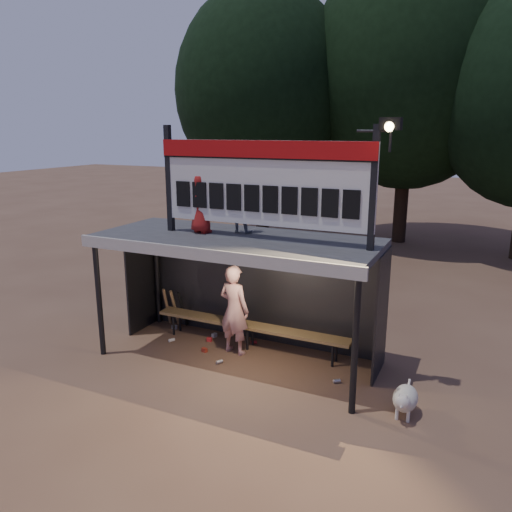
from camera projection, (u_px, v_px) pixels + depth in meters
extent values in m
plane|color=brown|center=(237.00, 358.00, 9.29)|extent=(80.00, 80.00, 0.00)
imported|color=white|center=(234.00, 310.00, 9.35)|extent=(0.69, 0.51, 1.72)
imported|color=slate|center=(241.00, 206.00, 9.00)|extent=(0.48, 0.38, 0.96)
imported|color=maroon|center=(201.00, 204.00, 8.94)|extent=(0.59, 0.48, 1.06)
cube|color=#38393B|center=(236.00, 240.00, 8.73)|extent=(5.00, 2.00, 0.12)
cube|color=beige|center=(206.00, 255.00, 7.85)|extent=(5.10, 0.06, 0.20)
cylinder|color=black|center=(99.00, 299.00, 9.22)|extent=(0.10, 0.10, 2.20)
cylinder|color=black|center=(355.00, 345.00, 7.25)|extent=(0.10, 0.10, 2.20)
cylinder|color=black|center=(157.00, 274.00, 10.80)|extent=(0.10, 0.10, 2.20)
cylinder|color=black|center=(380.00, 306.00, 8.83)|extent=(0.10, 0.10, 2.20)
cube|color=black|center=(260.00, 287.00, 9.90)|extent=(5.00, 0.04, 2.20)
cube|color=black|center=(142.00, 278.00, 10.49)|extent=(0.04, 1.00, 2.20)
cube|color=black|center=(381.00, 315.00, 8.44)|extent=(0.04, 1.00, 2.20)
cylinder|color=black|center=(260.00, 235.00, 9.64)|extent=(5.00, 0.06, 0.06)
cube|color=black|center=(169.00, 179.00, 9.04)|extent=(0.10, 0.10, 1.90)
cube|color=black|center=(374.00, 189.00, 7.52)|extent=(0.10, 0.10, 1.90)
cube|color=silver|center=(262.00, 183.00, 8.28)|extent=(3.80, 0.08, 1.40)
cube|color=#B00C0D|center=(261.00, 149.00, 8.10)|extent=(3.80, 0.04, 0.28)
cube|color=black|center=(261.00, 159.00, 8.13)|extent=(3.80, 0.02, 0.03)
cube|color=black|center=(183.00, 194.00, 8.93)|extent=(0.27, 0.03, 0.45)
cube|color=black|center=(200.00, 195.00, 8.79)|extent=(0.27, 0.03, 0.45)
cube|color=black|center=(216.00, 196.00, 8.65)|extent=(0.27, 0.03, 0.45)
cube|color=black|center=(234.00, 197.00, 8.51)|extent=(0.27, 0.03, 0.45)
cube|color=black|center=(252.00, 198.00, 8.37)|extent=(0.27, 0.03, 0.45)
cube|color=black|center=(270.00, 199.00, 8.23)|extent=(0.27, 0.03, 0.45)
cube|color=black|center=(289.00, 201.00, 8.09)|extent=(0.27, 0.03, 0.45)
cube|color=black|center=(309.00, 202.00, 7.95)|extent=(0.27, 0.03, 0.45)
cube|color=black|center=(330.00, 203.00, 7.81)|extent=(0.27, 0.03, 0.45)
cube|color=black|center=(351.00, 205.00, 7.67)|extent=(0.27, 0.03, 0.45)
cylinder|color=black|center=(374.00, 131.00, 7.33)|extent=(0.50, 0.04, 0.04)
cylinder|color=black|center=(390.00, 142.00, 7.27)|extent=(0.04, 0.04, 0.30)
cube|color=black|center=(391.00, 124.00, 7.16)|extent=(0.30, 0.22, 0.18)
sphere|color=#FFD88C|center=(389.00, 127.00, 7.09)|extent=(0.14, 0.14, 0.14)
cube|color=olive|center=(250.00, 326.00, 9.66)|extent=(4.00, 0.35, 0.06)
cylinder|color=black|center=(174.00, 324.00, 10.31)|extent=(0.05, 0.05, 0.45)
cylinder|color=black|center=(180.00, 321.00, 10.52)|extent=(0.05, 0.05, 0.45)
cylinder|color=black|center=(247.00, 339.00, 9.62)|extent=(0.05, 0.05, 0.45)
cylinder|color=black|center=(253.00, 334.00, 9.83)|extent=(0.05, 0.05, 0.45)
cylinder|color=black|center=(333.00, 355.00, 8.92)|extent=(0.05, 0.05, 0.45)
cylinder|color=black|center=(336.00, 350.00, 9.13)|extent=(0.05, 0.05, 0.45)
cylinder|color=black|center=(263.00, 190.00, 19.25)|extent=(0.50, 0.50, 3.74)
ellipsoid|color=black|center=(263.00, 90.00, 18.35)|extent=(6.46, 6.46, 7.48)
cylinder|color=black|center=(402.00, 186.00, 18.46)|extent=(0.50, 0.50, 4.18)
ellipsoid|color=black|center=(411.00, 69.00, 17.45)|extent=(7.22, 7.22, 8.36)
ellipsoid|color=beige|center=(405.00, 398.00, 7.40)|extent=(0.36, 0.58, 0.36)
sphere|color=silver|center=(403.00, 402.00, 7.13)|extent=(0.22, 0.22, 0.22)
cone|color=beige|center=(401.00, 406.00, 7.05)|extent=(0.10, 0.10, 0.10)
cone|color=silver|center=(399.00, 395.00, 7.11)|extent=(0.06, 0.06, 0.07)
cone|color=beige|center=(407.00, 397.00, 7.07)|extent=(0.06, 0.06, 0.07)
cylinder|color=silver|center=(397.00, 414.00, 7.32)|extent=(0.05, 0.05, 0.18)
cylinder|color=beige|center=(408.00, 416.00, 7.25)|extent=(0.05, 0.05, 0.18)
cylinder|color=beige|center=(401.00, 402.00, 7.64)|extent=(0.05, 0.05, 0.18)
cylinder|color=beige|center=(412.00, 404.00, 7.57)|extent=(0.05, 0.05, 0.18)
cylinder|color=silver|center=(409.00, 385.00, 7.65)|extent=(0.04, 0.16, 0.14)
cylinder|color=olive|center=(167.00, 306.00, 10.78)|extent=(0.07, 0.27, 0.84)
cylinder|color=olive|center=(175.00, 308.00, 10.70)|extent=(0.09, 0.30, 0.83)
cylinder|color=black|center=(183.00, 309.00, 10.61)|extent=(0.09, 0.33, 0.83)
cube|color=#A12C1B|center=(204.00, 350.00, 9.55)|extent=(0.12, 0.10, 0.08)
cylinder|color=#B8B8BD|center=(219.00, 362.00, 9.08)|extent=(0.12, 0.14, 0.07)
cube|color=beige|center=(214.00, 335.00, 10.23)|extent=(0.10, 0.12, 0.08)
cylinder|color=red|center=(254.00, 342.00, 9.91)|extent=(0.14, 0.12, 0.07)
cube|color=#BCBBC1|center=(174.00, 327.00, 10.66)|extent=(0.11, 0.09, 0.08)
cylinder|color=white|center=(172.00, 340.00, 10.01)|extent=(0.12, 0.14, 0.07)
cube|color=red|center=(209.00, 339.00, 10.03)|extent=(0.11, 0.09, 0.08)
cylinder|color=#BABABF|center=(337.00, 381.00, 8.39)|extent=(0.14, 0.12, 0.07)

